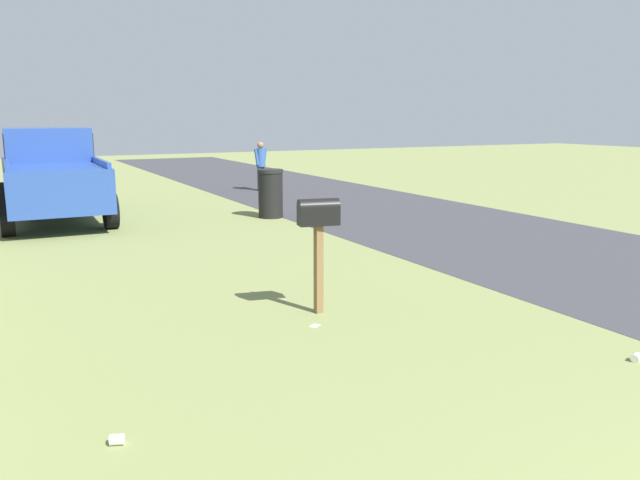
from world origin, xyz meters
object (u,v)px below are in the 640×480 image
object	(u,v)px
pickup_truck	(51,171)
pedestrian	(261,163)
trash_bin	(271,193)
mailbox	(319,222)

from	to	relation	value
pickup_truck	pedestrian	world-z (taller)	pickup_truck
pickup_truck	trash_bin	world-z (taller)	pickup_truck
pickup_truck	trash_bin	size ratio (longest dim) A/B	4.71
trash_bin	pedestrian	size ratio (longest dim) A/B	0.73
mailbox	pedestrian	size ratio (longest dim) A/B	0.91
pickup_truck	pedestrian	xyz separation A→B (m)	(3.02, -6.45, -0.21)
mailbox	pedestrian	bearing A→B (deg)	-8.35
mailbox	trash_bin	bearing A→B (deg)	-7.82
trash_bin	pedestrian	bearing A→B (deg)	-19.87
pickup_truck	pedestrian	size ratio (longest dim) A/B	3.44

